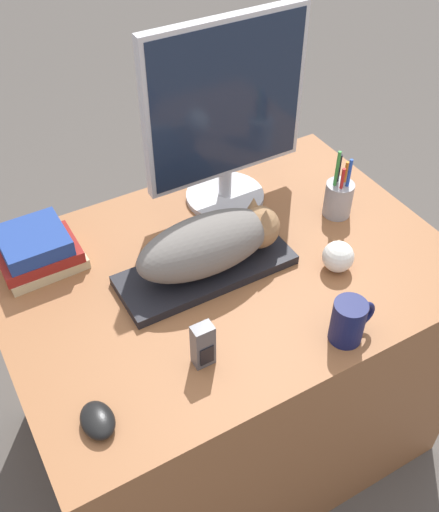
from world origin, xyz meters
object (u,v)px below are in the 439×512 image
monitor (226,112)px  cat (214,242)px  computer_mouse (98,420)px  phone (203,345)px  baseball (338,257)px  pen_cup (338,197)px  coffee_mug (349,321)px  keyboard (206,270)px  book_stack (38,251)px

monitor → cat: bearing=-125.7°
computer_mouse → phone: size_ratio=0.82×
computer_mouse → baseball: (0.67, 0.12, 0.02)m
monitor → pen_cup: monitor is taller
computer_mouse → pen_cup: size_ratio=0.45×
monitor → coffee_mug: monitor is taller
keyboard → pen_cup: size_ratio=2.17×
monitor → computer_mouse: size_ratio=5.67×
pen_cup → book_stack: size_ratio=1.01×
phone → book_stack: phone is taller
baseball → book_stack: bearing=149.3°
keyboard → monitor: (0.19, 0.23, 0.26)m
pen_cup → phone: bearing=-154.8°
monitor → coffee_mug: 0.60m
pen_cup → book_stack: 0.79m
pen_cup → book_stack: bearing=165.2°
coffee_mug → book_stack: bearing=132.6°
phone → coffee_mug: bearing=-17.5°
cat → phone: cat is taller
computer_mouse → baseball: 0.68m
keyboard → pen_cup: 0.42m
phone → baseball: bearing=11.8°
coffee_mug → pen_cup: pen_cup is taller
cat → computer_mouse: cat is taller
keyboard → book_stack: size_ratio=2.18×
cat → keyboard: bearing=180.0°
cat → baseball: cat is taller
coffee_mug → book_stack: (-0.51, 0.56, -0.01)m
phone → cat: bearing=56.1°
cat → coffee_mug: cat is taller
pen_cup → baseball: (-0.13, -0.17, -0.02)m
pen_cup → monitor: bearing=138.0°
baseball → book_stack: (-0.63, 0.37, 0.01)m
keyboard → computer_mouse: bearing=-145.3°
pen_cup → keyboard: bearing=-176.1°
coffee_mug → phone: bearing=162.5°
computer_mouse → pen_cup: 0.85m
monitor → book_stack: 0.58m
coffee_mug → book_stack: coffee_mug is taller
keyboard → cat: cat is taller
pen_cup → computer_mouse: bearing=-160.0°
cat → coffee_mug: size_ratio=3.43×
coffee_mug → pen_cup: bearing=55.0°
monitor → baseball: bearing=-75.7°
computer_mouse → coffee_mug: (0.55, -0.06, 0.04)m
pen_cup → phone: 0.61m
computer_mouse → phone: (0.25, 0.03, 0.04)m
coffee_mug → pen_cup: 0.43m
baseball → phone: (-0.42, -0.09, 0.02)m
monitor → coffee_mug: size_ratio=4.67×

